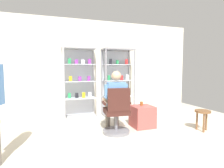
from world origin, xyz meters
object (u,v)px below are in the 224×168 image
Objects in this scene: display_cabinet_left at (79,82)px; storage_crate at (142,116)px; display_cabinet_right at (117,82)px; seated_shopkeeper at (115,98)px; office_chair at (117,115)px; tea_glass at (142,103)px; wooden_stool at (203,115)px.

storage_crate is (1.23, -1.28, -0.72)m from display_cabinet_left.
display_cabinet_right is 1.47× the size of seated_shopkeeper.
office_chair reaches higher than tea_glass.
storage_crate is at bearing 5.60° from seated_shopkeeper.
storage_crate is 0.30m from tea_glass.
display_cabinet_right is 21.30× the size of tea_glass.
office_chair is 0.79m from tea_glass.
display_cabinet_left is 4.27× the size of wooden_stool.
tea_glass is (0.70, 0.13, -0.18)m from seated_shopkeeper.
wooden_stool is at bearing -30.81° from storage_crate.
wooden_stool is at bearing -39.75° from display_cabinet_left.
seated_shopkeeper reaches higher than office_chair.
wooden_stool is (1.09, -0.72, -0.18)m from tea_glass.
display_cabinet_left and display_cabinet_right have the same top height.
display_cabinet_right is at bearing 122.41° from wooden_stool.
tea_glass is at bearing 80.83° from storage_crate.
office_chair is at bearing -71.01° from display_cabinet_left.
storage_crate is 1.28m from wooden_stool.
display_cabinet_left reaches higher than tea_glass.
office_chair is at bearing 166.80° from wooden_stool.
seated_shopkeeper is 2.65× the size of storage_crate.
seated_shopkeeper is at bearing -68.25° from display_cabinet_left.
office_chair is 10.76× the size of tea_glass.
tea_glass is at bearing 146.54° from wooden_stool.
office_chair is 0.76m from storage_crate.
seated_shopkeeper is at bearing -174.40° from storage_crate.
display_cabinet_left reaches higher than storage_crate.
display_cabinet_left is 1.48m from seated_shopkeeper.
seated_shopkeeper is 2.90× the size of wooden_stool.
office_chair reaches higher than wooden_stool.
wooden_stool is at bearing -18.13° from seated_shopkeeper.
display_cabinet_right is 3.90× the size of storage_crate.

